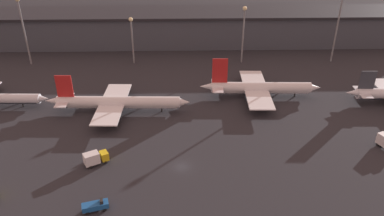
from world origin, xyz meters
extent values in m
plane|color=#26262B|center=(0.00, 0.00, 0.00)|extent=(600.00, 600.00, 0.00)
cube|color=#3D424C|center=(0.00, 100.44, 7.18)|extent=(223.90, 23.84, 14.35)
cube|color=black|center=(0.00, 100.44, 14.95)|extent=(223.90, 25.84, 1.20)
cone|color=silver|center=(-46.85, 34.34, 3.14)|extent=(4.08, 3.28, 3.14)
cylinder|color=black|center=(-54.12, 34.59, 0.74)|extent=(0.50, 0.50, 1.49)
cylinder|color=silver|center=(-20.75, 30.43, 3.57)|extent=(40.60, 5.18, 3.76)
cylinder|color=silver|center=(-20.75, 30.43, 2.92)|extent=(38.56, 4.55, 3.20)
cone|color=silver|center=(0.61, 29.68, 3.57)|extent=(4.64, 3.73, 3.57)
cone|color=silver|center=(-42.30, 31.19, 3.86)|extent=(5.75, 3.39, 3.20)
cube|color=red|center=(-37.75, 31.03, 9.21)|extent=(5.28, 0.58, 7.51)
cube|color=silver|center=(-38.56, 31.06, 4.14)|extent=(4.13, 10.51, 0.24)
cube|color=silver|center=(-22.77, 30.50, 3.10)|extent=(9.29, 29.13, 0.36)
cylinder|color=gray|center=(-21.28, 38.54, 1.82)|extent=(4.21, 2.21, 2.07)
cylinder|color=gray|center=(-21.84, 22.39, 1.82)|extent=(4.21, 2.21, 2.07)
cylinder|color=black|center=(-6.59, 29.93, 0.85)|extent=(0.50, 0.50, 1.69)
cylinder|color=black|center=(-22.72, 32.01, 0.85)|extent=(0.50, 0.50, 1.69)
cylinder|color=black|center=(-22.83, 29.00, 0.85)|extent=(0.50, 0.50, 1.69)
cylinder|color=silver|center=(28.26, 40.12, 3.63)|extent=(35.33, 5.06, 3.82)
cylinder|color=silver|center=(28.26, 40.12, 2.96)|extent=(33.55, 4.42, 3.25)
cone|color=silver|center=(47.00, 39.46, 3.63)|extent=(4.71, 3.79, 3.63)
cone|color=silver|center=(9.32, 40.79, 3.92)|extent=(5.84, 3.45, 3.25)
cube|color=red|center=(13.47, 40.64, 9.99)|extent=(5.36, 0.59, 8.89)
cube|color=silver|center=(12.77, 40.66, 4.20)|extent=(4.22, 11.45, 0.24)
cube|color=silver|center=(26.50, 40.18, 3.15)|extent=(9.51, 31.72, 0.36)
cylinder|color=gray|center=(27.86, 48.94, 1.85)|extent=(4.28, 2.25, 2.10)
cylinder|color=gray|center=(27.24, 31.34, 1.85)|extent=(4.28, 2.25, 2.10)
cylinder|color=black|center=(40.57, 39.69, 0.86)|extent=(0.50, 0.50, 1.72)
cylinder|color=black|center=(26.55, 41.71, 0.86)|extent=(0.50, 0.50, 1.72)
cylinder|color=black|center=(26.44, 38.65, 0.86)|extent=(0.50, 0.50, 1.72)
cone|color=silver|center=(59.26, 34.68, 3.83)|extent=(5.71, 3.37, 3.17)
cube|color=#333842|center=(62.97, 34.55, 8.64)|extent=(5.24, 0.58, 6.46)
cube|color=silver|center=(62.37, 34.57, 4.11)|extent=(4.07, 9.74, 0.24)
cube|color=#195199|center=(-19.43, -15.50, 1.37)|extent=(6.22, 3.63, 1.30)
cube|color=black|center=(-18.02, -15.10, 2.42)|extent=(1.08, 1.62, 0.80)
cylinder|color=black|center=(-17.84, -14.23, 0.45)|extent=(1.01, 0.75, 0.90)
cylinder|color=black|center=(-17.41, -15.76, 0.45)|extent=(1.01, 0.75, 0.90)
cylinder|color=black|center=(-21.46, -15.24, 0.45)|extent=(1.01, 0.75, 0.90)
cylinder|color=black|center=(-21.03, -16.77, 0.45)|extent=(1.01, 0.75, 0.90)
cube|color=gold|center=(-20.66, 2.88, 1.85)|extent=(2.91, 3.18, 2.25)
cube|color=silver|center=(-23.64, 1.23, 2.22)|extent=(4.67, 4.16, 3.00)
cylinder|color=black|center=(-21.30, 3.63, 0.45)|extent=(1.10, 1.00, 0.90)
cylinder|color=black|center=(-20.36, 1.94, 0.45)|extent=(1.10, 1.00, 0.90)
cylinder|color=black|center=(-24.83, 1.68, 0.45)|extent=(1.10, 1.00, 0.90)
cylinder|color=black|center=(-23.89, -0.02, 0.45)|extent=(1.10, 1.00, 0.90)
cube|color=silver|center=(57.28, 7.95, 2.32)|extent=(3.44, 3.97, 3.19)
cylinder|color=black|center=(57.81, 8.93, 0.45)|extent=(0.89, 1.06, 0.90)
cylinder|color=black|center=(56.20, 8.25, 0.45)|extent=(0.89, 1.06, 0.90)
cylinder|color=slate|center=(-64.93, 73.61, 13.47)|extent=(0.70, 0.70, 26.94)
cylinder|color=slate|center=(-20.59, 73.61, 9.28)|extent=(0.70, 0.70, 18.56)
sphere|color=beige|center=(-20.59, 73.61, 19.16)|extent=(1.80, 1.80, 1.80)
cylinder|color=slate|center=(26.24, 73.61, 11.40)|extent=(0.70, 0.70, 22.80)
sphere|color=beige|center=(26.24, 73.61, 23.40)|extent=(1.80, 1.80, 1.80)
cylinder|color=slate|center=(65.78, 73.61, 13.77)|extent=(0.70, 0.70, 27.53)
camera|label=1|loc=(0.70, -79.11, 60.97)|focal=35.00mm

